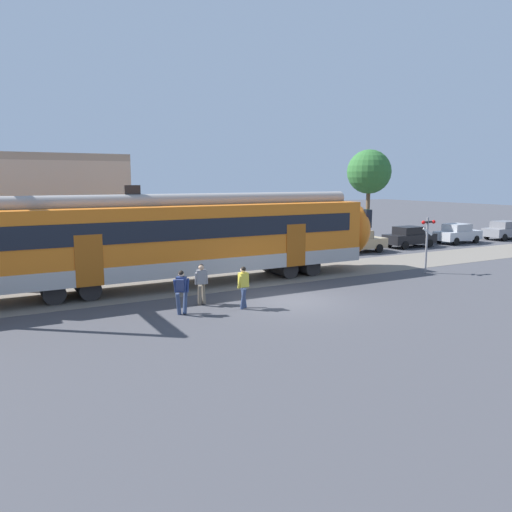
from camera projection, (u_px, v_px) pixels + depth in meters
ground_plane at (291, 301)px, 20.70m from camera, size 160.00×160.00×0.00m
pedestrian_navy at (181, 288)px, 18.41m from camera, size 0.67×0.54×1.67m
pedestrian_grey at (201, 280)px, 19.87m from camera, size 0.63×0.60×1.67m
pedestrian_yellow at (243, 284)px, 19.28m from camera, size 0.53×0.65×1.67m
parked_car_tan at (357, 241)px, 34.24m from camera, size 4.05×1.85×1.54m
parked_car_black at (409, 237)px, 36.93m from camera, size 4.01×1.77×1.54m
parked_car_silver at (458, 233)px, 39.20m from camera, size 4.09×1.93×1.54m
parked_car_grey at (505, 230)px, 41.79m from camera, size 4.04×1.84×1.54m
crossing_signal at (427, 236)px, 26.44m from camera, size 0.96×0.22×3.00m
street_tree_right at (369, 172)px, 39.94m from camera, size 3.52×3.52×7.36m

